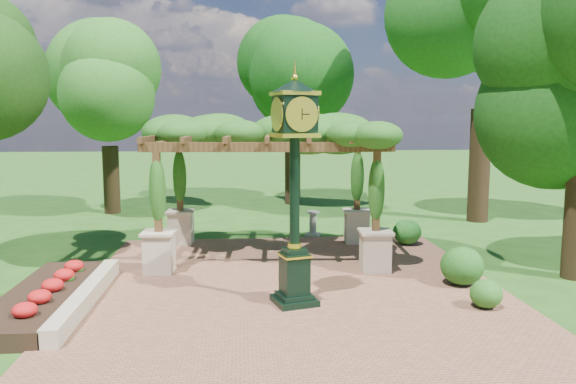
{
  "coord_description": "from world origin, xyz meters",
  "views": [
    {
      "loc": [
        -1.21,
        -11.69,
        4.06
      ],
      "look_at": [
        0.0,
        2.5,
        2.2
      ],
      "focal_mm": 35.0,
      "sensor_mm": 36.0,
      "label": 1
    }
  ],
  "objects": [
    {
      "name": "ground",
      "position": [
        0.0,
        0.0,
        0.0
      ],
      "size": [
        120.0,
        120.0,
        0.0
      ],
      "primitive_type": "plane",
      "color": "#1E4714",
      "rests_on": "ground"
    },
    {
      "name": "flower_bed",
      "position": [
        -5.5,
        0.5,
        0.18
      ],
      "size": [
        1.5,
        5.0,
        0.36
      ],
      "primitive_type": "cube",
      "color": "red",
      "rests_on": "ground"
    },
    {
      "name": "brick_plaza",
      "position": [
        0.0,
        1.0,
        0.02
      ],
      "size": [
        10.0,
        12.0,
        0.04
      ],
      "primitive_type": "cube",
      "color": "brown",
      "rests_on": "ground"
    },
    {
      "name": "shrub_mid",
      "position": [
        4.15,
        1.2,
        0.51
      ],
      "size": [
        1.37,
        1.37,
        0.94
      ],
      "primitive_type": "ellipsoid",
      "rotation": [
        0.0,
        0.0,
        -0.41
      ],
      "color": "#1D5217",
      "rests_on": "brick_plaza"
    },
    {
      "name": "pedestal_clock",
      "position": [
        -0.06,
        0.14,
        2.96
      ],
      "size": [
        1.2,
        1.2,
        4.95
      ],
      "rotation": [
        0.0,
        0.0,
        0.28
      ],
      "color": "black",
      "rests_on": "brick_plaza"
    },
    {
      "name": "shrub_back",
      "position": [
        4.12,
        5.64,
        0.45
      ],
      "size": [
        1.01,
        1.01,
        0.82
      ],
      "primitive_type": "ellipsoid",
      "rotation": [
        0.0,
        0.0,
        -0.12
      ],
      "color": "#20601B",
      "rests_on": "brick_plaza"
    },
    {
      "name": "tree_east_far",
      "position": [
        8.22,
        9.69,
        7.87
      ],
      "size": [
        4.84,
        4.84,
        11.48
      ],
      "color": "#312013",
      "rests_on": "ground"
    },
    {
      "name": "tree_west_far",
      "position": [
        -6.76,
        12.91,
        5.14
      ],
      "size": [
        4.22,
        4.22,
        7.5
      ],
      "color": "#2F2112",
      "rests_on": "ground"
    },
    {
      "name": "tree_north",
      "position": [
        1.29,
        14.98,
        5.53
      ],
      "size": [
        4.45,
        4.45,
        8.07
      ],
      "color": "#331F14",
      "rests_on": "ground"
    },
    {
      "name": "border_wall",
      "position": [
        -4.6,
        0.5,
        0.2
      ],
      "size": [
        0.35,
        5.0,
        0.4
      ],
      "primitive_type": "cube",
      "color": "#C6B793",
      "rests_on": "ground"
    },
    {
      "name": "pergola",
      "position": [
        -0.41,
        4.54,
        3.42
      ],
      "size": [
        6.88,
        4.57,
        4.18
      ],
      "rotation": [
        0.0,
        0.0,
        -0.06
      ],
      "color": "beige",
      "rests_on": "brick_plaza"
    },
    {
      "name": "shrub_front",
      "position": [
        4.0,
        -0.49,
        0.35
      ],
      "size": [
        0.84,
        0.84,
        0.62
      ],
      "primitive_type": "ellipsoid",
      "rotation": [
        0.0,
        0.0,
        -0.27
      ],
      "color": "#245A19",
      "rests_on": "brick_plaza"
    },
    {
      "name": "sundial",
      "position": [
        1.29,
        7.44,
        0.38
      ],
      "size": [
        0.62,
        0.62,
        0.86
      ],
      "rotation": [
        0.0,
        0.0,
        -0.37
      ],
      "color": "#96978F",
      "rests_on": "ground"
    }
  ]
}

